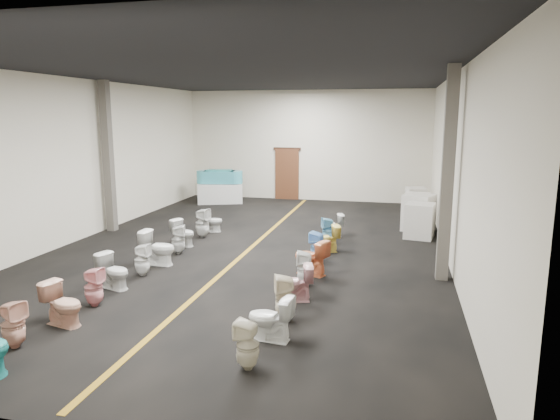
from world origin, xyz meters
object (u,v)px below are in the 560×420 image
Objects in this scene: appliance_crate_a at (420,221)px; toilet_left_8 at (184,233)px; toilet_right_0 at (248,345)px; toilet_right_1 at (270,318)px; toilet_left_10 at (211,221)px; toilet_right_2 at (286,298)px; bathtub at (220,176)px; toilet_right_7 at (326,239)px; toilet_left_7 at (178,240)px; toilet_left_1 at (13,324)px; toilet_right_3 at (294,283)px; appliance_crate_d at (416,200)px; toilet_left_4 at (114,271)px; appliance_crate_b at (419,213)px; toilet_right_8 at (328,231)px; toilet_right_6 at (317,247)px; display_table at (220,193)px; toilet_left_5 at (142,260)px; toilet_right_4 at (305,269)px; appliance_crate_c at (417,207)px; toilet_right_5 at (311,257)px; toilet_left_2 at (63,304)px; toilet_left_6 at (158,248)px; toilet_left_9 at (202,223)px; toilet_right_9 at (332,225)px; toilet_left_3 at (94,287)px.

toilet_left_8 is at bearing -158.93° from appliance_crate_a.
appliance_crate_a is 8.81m from toilet_right_0.
toilet_left_10 is at bearing -146.35° from toilet_right_1.
toilet_right_0 is 0.88× the size of toilet_right_2.
appliance_crate_a is (7.64, -4.22, -0.57)m from bathtub.
toilet_right_2 is 1.15× the size of toilet_right_7.
toilet_left_7 is 0.92× the size of toilet_right_2.
toilet_left_1 is (1.42, -12.84, -0.69)m from bathtub.
toilet_right_7 is at bearing 162.35° from toilet_right_3.
appliance_crate_d is 6.46m from toilet_right_7.
toilet_left_4 is 4.42m from toilet_right_0.
toilet_right_7 is (-2.40, -3.09, -0.21)m from appliance_crate_b.
toilet_right_0 is at bearing -22.94° from toilet_right_8.
appliance_crate_b is 6.32m from toilet_left_10.
toilet_left_8 is 3.82m from toilet_right_6.
toilet_right_2 is at bearing -103.05° from appliance_crate_d.
display_table is at bearing -6.22° from toilet_left_7.
toilet_right_2 is at bearing -47.14° from toilet_left_1.
toilet_left_5 is 3.62m from toilet_right_4.
appliance_crate_d is 7.31m from toilet_right_6.
appliance_crate_c reaches higher than toilet_right_5.
appliance_crate_d is 12.53m from toilet_right_0.
appliance_crate_c reaches higher than toilet_right_7.
toilet_left_1 is 1.03× the size of toilet_left_4.
appliance_crate_c is 1.25× the size of toilet_left_5.
toilet_right_4 reaches higher than toilet_left_5.
toilet_left_6 is (-0.07, 3.55, 0.04)m from toilet_left_2.
toilet_right_2 is at bearing -107.77° from appliance_crate_b.
toilet_right_6 is at bearing -156.46° from toilet_right_5.
toilet_left_2 is at bearing -91.37° from bathtub.
toilet_left_9 is at bearing -74.71° from display_table.
bathtub is 7.83m from appliance_crate_c.
toilet_left_1 is 6.21m from toilet_left_8.
appliance_crate_a reaches higher than toilet_right_6.
appliance_crate_b reaches higher than appliance_crate_d.
bathtub is at bearing 20.48° from toilet_left_2.
toilet_left_7 is at bearing 12.83° from toilet_left_2.
appliance_crate_a reaches higher than toilet_left_5.
toilet_right_0 is (3.45, -0.71, -0.01)m from toilet_left_2.
appliance_crate_b is at bearing 99.54° from toilet_right_9.
appliance_crate_d is at bearing -69.45° from toilet_left_10.
toilet_right_8 is at bearing -157.56° from toilet_right_5.
toilet_left_4 is 4.47m from toilet_left_9.
toilet_right_1 is (3.70, -1.58, -0.00)m from toilet_left_4.
appliance_crate_c is at bearing 171.73° from toilet_right_1.
toilet_left_1 is at bearing 179.30° from toilet_left_6.
appliance_crate_a is 1.11× the size of appliance_crate_c.
toilet_right_5 reaches higher than toilet_left_10.
toilet_left_3 is (-6.03, -9.43, -0.08)m from appliance_crate_c.
bathtub is 8.29m from toilet_right_7.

